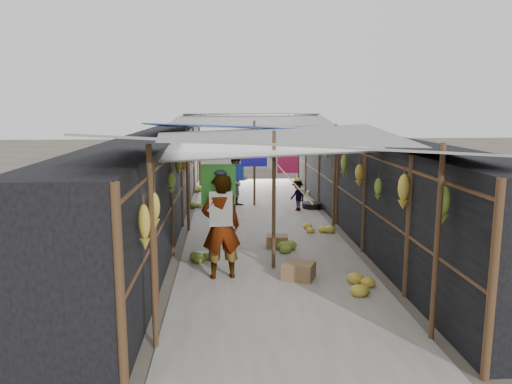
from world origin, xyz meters
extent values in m
plane|color=#6B6356|center=(0.00, 0.00, 0.00)|extent=(80.00, 80.00, 0.00)
cube|color=#9E998E|center=(0.00, 6.50, 0.01)|extent=(3.60, 16.00, 0.02)
cube|color=black|center=(-2.70, 6.50, 1.15)|extent=(1.40, 15.00, 2.30)
cube|color=black|center=(2.70, 6.50, 1.15)|extent=(1.40, 15.00, 2.30)
cube|color=#93734B|center=(0.22, 4.39, 0.14)|extent=(0.50, 0.42, 0.28)
cube|color=#93734B|center=(0.38, 2.37, 0.16)|extent=(0.66, 0.60, 0.32)
cube|color=#93734B|center=(-0.80, 11.89, 0.14)|extent=(0.54, 0.48, 0.29)
cylinder|color=black|center=(1.69, 8.48, 0.09)|extent=(0.58, 0.58, 0.17)
imported|color=silver|center=(-0.97, 2.54, 0.94)|extent=(0.76, 0.57, 1.89)
imported|color=#1D4D95|center=(-0.53, 8.95, 0.78)|extent=(0.96, 0.91, 1.55)
imported|color=#55504A|center=(1.20, 8.12, 0.46)|extent=(0.58, 0.68, 0.92)
cylinder|color=brown|center=(-1.80, 0.00, 1.30)|extent=(0.07, 0.07, 2.60)
cylinder|color=brown|center=(1.80, 0.00, 1.30)|extent=(0.07, 0.07, 2.60)
cylinder|color=brown|center=(0.00, 3.00, 1.30)|extent=(0.07, 0.07, 2.60)
cylinder|color=brown|center=(-1.80, 6.00, 1.30)|extent=(0.07, 0.07, 2.60)
cylinder|color=brown|center=(1.80, 6.00, 1.30)|extent=(0.07, 0.07, 2.60)
cylinder|color=brown|center=(0.00, 9.00, 1.30)|extent=(0.07, 0.07, 2.60)
cylinder|color=brown|center=(-1.80, 12.00, 1.30)|extent=(0.07, 0.07, 2.60)
cylinder|color=brown|center=(1.80, 12.00, 1.30)|extent=(0.07, 0.07, 2.60)
cube|color=gray|center=(0.00, 1.00, 2.50)|extent=(5.21, 3.19, 0.52)
cube|color=gray|center=(0.20, 4.20, 2.35)|extent=(5.23, 3.73, 0.50)
cube|color=navy|center=(-0.10, 7.50, 2.45)|extent=(5.40, 3.60, 0.41)
cube|color=gray|center=(0.00, 10.80, 2.55)|extent=(5.37, 3.66, 0.27)
cube|color=gray|center=(0.10, 13.20, 2.65)|extent=(5.00, 1.99, 0.24)
cylinder|color=brown|center=(-2.00, 6.50, 2.05)|extent=(0.06, 15.00, 0.06)
cylinder|color=brown|center=(2.00, 6.50, 2.05)|extent=(0.06, 15.00, 0.06)
cylinder|color=gray|center=(0.00, 6.50, 2.05)|extent=(0.02, 15.00, 0.02)
cube|color=silver|center=(0.81, 9.53, 1.77)|extent=(0.60, 0.03, 0.55)
cube|color=#B61C4D|center=(0.60, 5.79, 1.75)|extent=(0.50, 0.03, 0.60)
cube|color=navy|center=(-0.25, 10.05, 1.75)|extent=(0.65, 0.03, 0.60)
cube|color=#2D7527|center=(-1.01, 2.55, 1.70)|extent=(0.60, 0.03, 0.70)
cube|color=#201CB6|center=(-0.13, 7.10, 1.75)|extent=(0.70, 0.03, 0.60)
ellipsoid|color=gold|center=(-1.88, -0.04, 1.59)|extent=(0.14, 0.12, 0.58)
ellipsoid|color=gold|center=(-1.88, 0.85, 1.61)|extent=(0.15, 0.13, 0.51)
ellipsoid|color=olive|center=(-1.88, 3.08, 1.65)|extent=(0.17, 0.14, 0.40)
ellipsoid|color=olive|center=(-1.88, 4.54, 1.79)|extent=(0.15, 0.13, 0.38)
ellipsoid|color=gold|center=(-1.88, 6.07, 1.74)|extent=(0.18, 0.16, 0.53)
ellipsoid|color=olive|center=(-1.88, 6.87, 1.86)|extent=(0.15, 0.12, 0.37)
ellipsoid|color=olive|center=(-1.88, 8.80, 1.63)|extent=(0.15, 0.13, 0.59)
ellipsoid|color=olive|center=(-1.88, 10.62, 1.70)|extent=(0.16, 0.13, 0.54)
ellipsoid|color=gold|center=(-1.88, 11.92, 1.75)|extent=(0.19, 0.16, 0.56)
ellipsoid|color=gold|center=(-1.88, 13.39, 1.75)|extent=(0.15, 0.12, 0.55)
ellipsoid|color=olive|center=(1.88, 0.05, 1.80)|extent=(0.15, 0.13, 0.50)
ellipsoid|color=gold|center=(1.88, 1.49, 1.72)|extent=(0.19, 0.16, 0.57)
ellipsoid|color=olive|center=(1.88, 2.76, 1.55)|extent=(0.14, 0.12, 0.42)
ellipsoid|color=gold|center=(1.88, 4.04, 1.62)|extent=(0.19, 0.16, 0.47)
ellipsoid|color=olive|center=(1.88, 5.38, 1.67)|extent=(0.17, 0.14, 0.53)
ellipsoid|color=olive|center=(1.88, 7.42, 1.81)|extent=(0.17, 0.15, 0.38)
ellipsoid|color=olive|center=(1.88, 9.08, 1.77)|extent=(0.19, 0.16, 0.50)
ellipsoid|color=olive|center=(1.88, 10.58, 1.79)|extent=(0.19, 0.16, 0.45)
ellipsoid|color=gold|center=(1.88, 11.56, 1.58)|extent=(0.19, 0.17, 0.37)
ellipsoid|color=olive|center=(1.88, 12.91, 1.47)|extent=(0.15, 0.13, 0.59)
ellipsoid|color=olive|center=(-1.56, 8.94, 0.15)|extent=(0.59, 0.50, 0.30)
ellipsoid|color=gold|center=(1.42, 1.83, 0.16)|extent=(0.64, 0.54, 0.32)
ellipsoid|color=olive|center=(1.70, 10.55, 0.17)|extent=(0.70, 0.59, 0.35)
ellipsoid|color=olive|center=(0.42, 4.16, 0.14)|extent=(0.58, 0.49, 0.29)
ellipsoid|color=olive|center=(-1.36, 3.49, 0.15)|extent=(0.61, 0.52, 0.31)
ellipsoid|color=olive|center=(-1.70, 11.49, 0.15)|extent=(0.61, 0.52, 0.30)
ellipsoid|color=gold|center=(1.38, 5.74, 0.14)|extent=(0.57, 0.48, 0.28)
camera|label=1|loc=(-0.90, -6.00, 3.05)|focal=35.00mm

